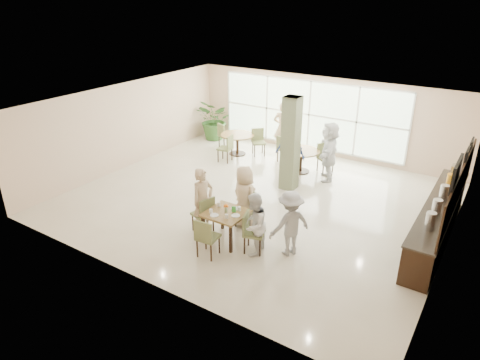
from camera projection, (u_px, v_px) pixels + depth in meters
The scene contains 23 objects.
ground at pixel (257, 199), 12.28m from camera, with size 10.00×10.00×0.00m, color beige.
room_shell at pixel (258, 143), 11.59m from camera, with size 10.00×10.00×10.00m.
window_bank at pixel (309, 115), 15.38m from camera, with size 7.00×0.04×7.00m.
column at pixel (291, 144), 12.43m from camera, with size 0.45×0.45×2.80m, color #5D6C4B.
main_table at pixel (226, 216), 10.02m from camera, with size 0.92×0.92×0.75m.
round_table_left at pixel (237, 138), 15.45m from camera, with size 1.21×1.21×0.75m.
round_table_right at pixel (301, 155), 13.92m from camera, with size 1.20×1.20×0.75m.
chairs_main_table at pixel (228, 223), 10.07m from camera, with size 2.09×2.04×0.95m.
chairs_table_left at pixel (236, 142), 15.46m from camera, with size 2.08×1.75×0.95m.
chairs_table_right at pixel (300, 158), 14.01m from camera, with size 2.11×1.85×0.95m.
tabletop_clutter at pixel (226, 210), 9.95m from camera, with size 0.75×0.74×0.21m.
buffet_counter at pixel (439, 219), 10.11m from camera, with size 0.64×4.70×1.95m.
wall_tv at pixel (456, 174), 8.49m from camera, with size 0.06×1.00×0.58m.
framed_art_a at pixel (465, 163), 9.84m from camera, with size 0.05×0.55×0.70m.
framed_art_b at pixel (469, 153), 10.45m from camera, with size 0.05×0.55×0.70m.
potted_plant at pixel (215, 120), 16.89m from camera, with size 1.44×1.44×1.60m, color #2E5923.
teen_left at pixel (203, 201), 10.33m from camera, with size 0.61×0.40×1.66m, color #CCAE88.
teen_far at pixel (244, 196), 10.64m from camera, with size 0.78×0.43×1.60m, color #CCAE88.
teen_right at pixel (254, 224), 9.48m from camera, with size 0.72×0.56×1.48m, color white.
teen_standing at pixel (290, 223), 9.45m from camera, with size 1.00×0.57×1.55m, color #9D9D9F.
adult_a at pixel (290, 155), 13.09m from camera, with size 1.02×0.58×1.74m, color #3A58B0.
adult_b at pixel (329, 151), 13.23m from camera, with size 1.73×0.75×1.87m, color white.
adult_standing at pixel (283, 128), 15.39m from camera, with size 0.69×0.46×1.91m, color #CCAE88.
Camera 1 is at (5.57, -9.49, 5.49)m, focal length 32.00 mm.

